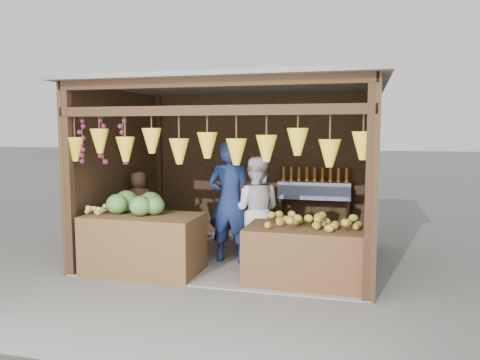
# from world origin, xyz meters

# --- Properties ---
(ground) EXTENTS (80.00, 80.00, 0.00)m
(ground) POSITION_xyz_m (0.00, 0.00, 0.00)
(ground) COLOR #514F49
(ground) RESTS_ON ground
(stall_structure) EXTENTS (4.30, 3.30, 2.66)m
(stall_structure) POSITION_xyz_m (-0.03, -0.04, 1.67)
(stall_structure) COLOR slate
(stall_structure) RESTS_ON ground
(back_shelf) EXTENTS (1.25, 0.32, 1.32)m
(back_shelf) POSITION_xyz_m (1.05, 1.28, 0.87)
(back_shelf) COLOR #382314
(back_shelf) RESTS_ON ground
(counter_left) EXTENTS (1.56, 0.85, 0.81)m
(counter_left) POSITION_xyz_m (-1.04, -1.09, 0.40)
(counter_left) COLOR #4E331A
(counter_left) RESTS_ON ground
(counter_right) EXTENTS (1.55, 0.85, 0.74)m
(counter_right) POSITION_xyz_m (1.19, -0.98, 0.37)
(counter_right) COLOR #4C3219
(counter_right) RESTS_ON ground
(stool) EXTENTS (0.31, 0.31, 0.29)m
(stool) POSITION_xyz_m (-1.64, -0.01, 0.14)
(stool) COLOR black
(stool) RESTS_ON ground
(man_standing) EXTENTS (0.67, 0.44, 1.82)m
(man_standing) POSITION_xyz_m (-0.02, -0.33, 0.91)
(man_standing) COLOR #15224F
(man_standing) RESTS_ON ground
(woman_standing) EXTENTS (0.80, 0.64, 1.59)m
(woman_standing) POSITION_xyz_m (0.34, -0.22, 0.79)
(woman_standing) COLOR silver
(woman_standing) RESTS_ON ground
(vendor_seated) EXTENTS (0.52, 0.36, 1.02)m
(vendor_seated) POSITION_xyz_m (-1.64, -0.01, 0.80)
(vendor_seated) COLOR #4F331F
(vendor_seated) RESTS_ON stool
(melon_pile) EXTENTS (1.00, 0.50, 0.32)m
(melon_pile) POSITION_xyz_m (-1.13, -1.06, 0.97)
(melon_pile) COLOR #205216
(melon_pile) RESTS_ON counter_left
(tanfruit_pile) EXTENTS (0.34, 0.40, 0.13)m
(tanfruit_pile) POSITION_xyz_m (-1.71, -1.18, 0.87)
(tanfruit_pile) COLOR tan
(tanfruit_pile) RESTS_ON counter_left
(mango_pile) EXTENTS (1.40, 0.64, 0.22)m
(mango_pile) POSITION_xyz_m (1.28, -0.95, 0.85)
(mango_pile) COLOR #BC6519
(mango_pile) RESTS_ON counter_right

